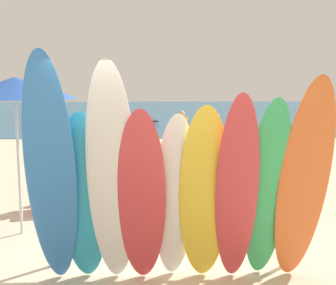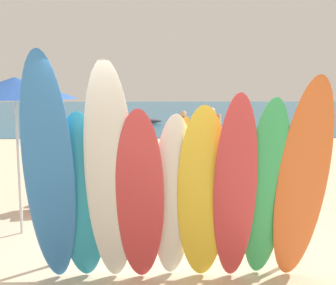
{
  "view_description": "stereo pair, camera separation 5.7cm",
  "coord_description": "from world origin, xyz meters",
  "px_view_note": "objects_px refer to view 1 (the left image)",
  "views": [
    {
      "loc": [
        -0.22,
        -5.04,
        2.26
      ],
      "look_at": [
        0.0,
        1.94,
        1.3
      ],
      "focal_mm": 44.65,
      "sensor_mm": 36.0,
      "label": 1
    },
    {
      "loc": [
        -0.17,
        -5.04,
        2.26
      ],
      "look_at": [
        0.0,
        1.94,
        1.3
      ],
      "focal_mm": 44.65,
      "sensor_mm": 36.0,
      "label": 2
    }
  ],
  "objects_px": {
    "surfboard_rack": "(173,227)",
    "surfboard_red_3": "(142,199)",
    "surfboard_orange_8": "(304,184)",
    "beachgoer_by_water": "(182,131)",
    "surfboard_teal_1": "(84,199)",
    "surfboard_white_4": "(175,199)",
    "surfboard_yellow_5": "(204,196)",
    "surfboard_green_7": "(267,192)",
    "distant_boat": "(120,120)",
    "surfboard_blue_0": "(51,176)",
    "surfboard_red_6": "(237,192)",
    "surfboard_white_2": "(112,177)",
    "beach_umbrella": "(15,88)",
    "beachgoer_near_rack": "(97,137)",
    "beachgoer_photographing": "(111,151)",
    "beach_chair_blue": "(47,187)",
    "beachgoer_strolling": "(210,128)"
  },
  "relations": [
    {
      "from": "surfboard_teal_1",
      "to": "beachgoer_strolling",
      "type": "height_order",
      "value": "surfboard_teal_1"
    },
    {
      "from": "beachgoer_strolling",
      "to": "beach_chair_blue",
      "type": "distance_m",
      "value": 7.02
    },
    {
      "from": "surfboard_red_6",
      "to": "beach_chair_blue",
      "type": "relative_size",
      "value": 2.72
    },
    {
      "from": "surfboard_blue_0",
      "to": "beachgoer_by_water",
      "type": "relative_size",
      "value": 1.81
    },
    {
      "from": "surfboard_rack",
      "to": "surfboard_red_3",
      "type": "distance_m",
      "value": 0.85
    },
    {
      "from": "surfboard_white_4",
      "to": "beachgoer_by_water",
      "type": "bearing_deg",
      "value": 79.75
    },
    {
      "from": "surfboard_white_2",
      "to": "beachgoer_by_water",
      "type": "distance_m",
      "value": 8.31
    },
    {
      "from": "surfboard_teal_1",
      "to": "beach_chair_blue",
      "type": "height_order",
      "value": "surfboard_teal_1"
    },
    {
      "from": "beach_umbrella",
      "to": "surfboard_green_7",
      "type": "bearing_deg",
      "value": -28.13
    },
    {
      "from": "surfboard_teal_1",
      "to": "surfboard_red_3",
      "type": "xyz_separation_m",
      "value": [
        0.65,
        -0.09,
        0.02
      ]
    },
    {
      "from": "surfboard_green_7",
      "to": "beachgoer_by_water",
      "type": "relative_size",
      "value": 1.49
    },
    {
      "from": "surfboard_blue_0",
      "to": "beachgoer_near_rack",
      "type": "relative_size",
      "value": 1.83
    },
    {
      "from": "surfboard_teal_1",
      "to": "surfboard_white_4",
      "type": "distance_m",
      "value": 1.02
    },
    {
      "from": "surfboard_green_7",
      "to": "beachgoer_photographing",
      "type": "xyz_separation_m",
      "value": [
        -2.18,
        4.32,
        -0.21
      ]
    },
    {
      "from": "surfboard_teal_1",
      "to": "surfboard_orange_8",
      "type": "bearing_deg",
      "value": -5.67
    },
    {
      "from": "surfboard_green_7",
      "to": "beachgoer_strolling",
      "type": "distance_m",
      "value": 8.9
    },
    {
      "from": "surfboard_red_6",
      "to": "surfboard_yellow_5",
      "type": "bearing_deg",
      "value": 168.28
    },
    {
      "from": "surfboard_teal_1",
      "to": "surfboard_white_2",
      "type": "distance_m",
      "value": 0.44
    },
    {
      "from": "surfboard_teal_1",
      "to": "beachgoer_by_water",
      "type": "bearing_deg",
      "value": 76.15
    },
    {
      "from": "surfboard_teal_1",
      "to": "beachgoer_near_rack",
      "type": "relative_size",
      "value": 1.38
    },
    {
      "from": "surfboard_teal_1",
      "to": "surfboard_white_4",
      "type": "xyz_separation_m",
      "value": [
        1.02,
        0.03,
        -0.02
      ]
    },
    {
      "from": "surfboard_rack",
      "to": "distant_boat",
      "type": "bearing_deg",
      "value": 96.55
    },
    {
      "from": "surfboard_green_7",
      "to": "surfboard_red_6",
      "type": "bearing_deg",
      "value": -171.0
    },
    {
      "from": "surfboard_green_7",
      "to": "beach_chair_blue",
      "type": "distance_m",
      "value": 4.42
    },
    {
      "from": "surfboard_orange_8",
      "to": "surfboard_red_6",
      "type": "bearing_deg",
      "value": 174.94
    },
    {
      "from": "beachgoer_by_water",
      "to": "beach_chair_blue",
      "type": "relative_size",
      "value": 1.8
    },
    {
      "from": "beachgoer_photographing",
      "to": "beachgoer_near_rack",
      "type": "bearing_deg",
      "value": 161.38
    },
    {
      "from": "surfboard_blue_0",
      "to": "distant_boat",
      "type": "bearing_deg",
      "value": 89.05
    },
    {
      "from": "surfboard_white_2",
      "to": "beach_umbrella",
      "type": "bearing_deg",
      "value": 132.99
    },
    {
      "from": "surfboard_teal_1",
      "to": "surfboard_white_4",
      "type": "relative_size",
      "value": 1.02
    },
    {
      "from": "beachgoer_photographing",
      "to": "beach_chair_blue",
      "type": "relative_size",
      "value": 1.8
    },
    {
      "from": "beachgoer_strolling",
      "to": "surfboard_orange_8",
      "type": "bearing_deg",
      "value": 95.39
    },
    {
      "from": "surfboard_yellow_5",
      "to": "beachgoer_near_rack",
      "type": "xyz_separation_m",
      "value": [
        -2.12,
        6.87,
        -0.18
      ]
    },
    {
      "from": "surfboard_red_3",
      "to": "surfboard_yellow_5",
      "type": "distance_m",
      "value": 0.7
    },
    {
      "from": "surfboard_orange_8",
      "to": "distant_boat",
      "type": "distance_m",
      "value": 21.06
    },
    {
      "from": "surfboard_white_4",
      "to": "beachgoer_near_rack",
      "type": "xyz_separation_m",
      "value": [
        -1.79,
        6.81,
        -0.14
      ]
    },
    {
      "from": "surfboard_yellow_5",
      "to": "distant_boat",
      "type": "distance_m",
      "value": 20.8
    },
    {
      "from": "surfboard_red_6",
      "to": "beach_umbrella",
      "type": "bearing_deg",
      "value": 152.09
    },
    {
      "from": "surfboard_red_3",
      "to": "beach_umbrella",
      "type": "relative_size",
      "value": 0.88
    },
    {
      "from": "beachgoer_photographing",
      "to": "surfboard_white_4",
      "type": "bearing_deg",
      "value": -16.91
    },
    {
      "from": "surfboard_orange_8",
      "to": "beachgoer_by_water",
      "type": "distance_m",
      "value": 8.26
    },
    {
      "from": "surfboard_red_3",
      "to": "beachgoer_near_rack",
      "type": "relative_size",
      "value": 1.41
    },
    {
      "from": "surfboard_blue_0",
      "to": "surfboard_green_7",
      "type": "xyz_separation_m",
      "value": [
        2.35,
        0.11,
        -0.23
      ]
    },
    {
      "from": "surfboard_red_3",
      "to": "beach_chair_blue",
      "type": "distance_m",
      "value": 3.53
    },
    {
      "from": "surfboard_yellow_5",
      "to": "surfboard_green_7",
      "type": "xyz_separation_m",
      "value": [
        0.69,
        -0.04,
        0.04
      ]
    },
    {
      "from": "surfboard_white_2",
      "to": "surfboard_red_6",
      "type": "distance_m",
      "value": 1.37
    },
    {
      "from": "surfboard_teal_1",
      "to": "beachgoer_near_rack",
      "type": "distance_m",
      "value": 6.88
    },
    {
      "from": "surfboard_white_4",
      "to": "beach_umbrella",
      "type": "bearing_deg",
      "value": 137.98
    },
    {
      "from": "surfboard_red_6",
      "to": "beach_umbrella",
      "type": "distance_m",
      "value": 3.63
    },
    {
      "from": "beachgoer_strolling",
      "to": "surfboard_red_6",
      "type": "bearing_deg",
      "value": 90.68
    }
  ]
}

